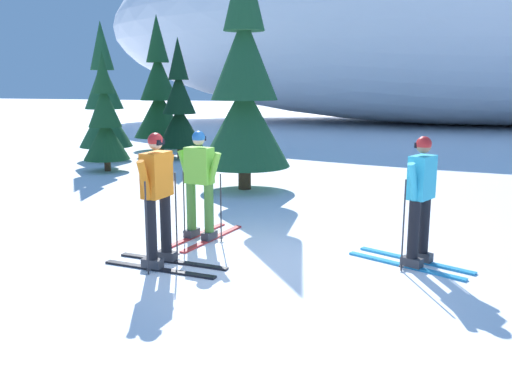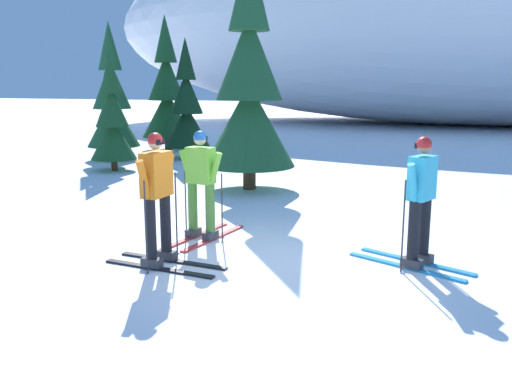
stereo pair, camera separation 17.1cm
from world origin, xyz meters
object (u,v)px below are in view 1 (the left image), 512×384
object	(u,v)px
pine_tree_center_right	(179,109)
skier_lime_jacket	(200,183)
pine_tree_far_right	(244,90)
skier_orange_jacket	(158,196)
pine_tree_center_left	(159,95)
pine_tree_center	(105,122)
skier_cyan_jacket	(420,199)
pine_tree_far_left	(104,103)

from	to	relation	value
pine_tree_center_right	skier_lime_jacket	bearing A→B (deg)	-63.42
skier_lime_jacket	pine_tree_far_right	size ratio (longest dim) A/B	0.32
skier_lime_jacket	pine_tree_far_right	bearing A→B (deg)	98.57
skier_orange_jacket	pine_tree_center_left	distance (m)	13.19
skier_orange_jacket	pine_tree_center	bearing A→B (deg)	126.48
pine_tree_center	skier_lime_jacket	bearing A→B (deg)	-47.19
skier_cyan_jacket	pine_tree_center_right	bearing A→B (deg)	130.67
skier_lime_jacket	pine_tree_center_left	distance (m)	12.02
pine_tree_far_left	pine_tree_far_right	distance (m)	6.68
skier_cyan_jacket	pine_tree_center_right	distance (m)	11.71
skier_orange_jacket	skier_lime_jacket	bearing A→B (deg)	88.22
skier_orange_jacket	pine_tree_center_left	size ratio (longest dim) A/B	0.38
skier_lime_jacket	pine_tree_center_right	bearing A→B (deg)	116.58
pine_tree_center_right	pine_tree_far_right	bearing A→B (deg)	-50.04
pine_tree_center	pine_tree_center_right	distance (m)	3.12
pine_tree_center_left	pine_tree_center	distance (m)	4.93
skier_cyan_jacket	pine_tree_center_left	distance (m)	14.21
skier_orange_jacket	pine_tree_far_right	distance (m)	5.74
skier_lime_jacket	pine_tree_center_right	distance (m)	9.59
pine_tree_far_right	pine_tree_center_right	bearing A→B (deg)	129.96
skier_cyan_jacket	pine_tree_center_left	bearing A→B (deg)	130.87
pine_tree_far_left	pine_tree_center_right	bearing A→B (deg)	25.56
skier_lime_jacket	pine_tree_center	size ratio (longest dim) A/B	0.53
skier_cyan_jacket	pine_tree_far_right	xyz separation A→B (m)	(-3.97, 4.51, 1.37)
pine_tree_center_left	pine_tree_far_right	distance (m)	8.16
pine_tree_center	pine_tree_far_right	distance (m)	4.82
skier_lime_jacket	pine_tree_center_left	xyz separation A→B (m)	(-5.93, 10.40, 1.10)
skier_lime_jacket	pine_tree_far_right	world-z (taller)	pine_tree_far_right
pine_tree_far_right	pine_tree_center_left	bearing A→B (deg)	130.53
pine_tree_far_left	pine_tree_center	world-z (taller)	pine_tree_far_left
skier_cyan_jacket	pine_tree_center	world-z (taller)	pine_tree_center
pine_tree_center	pine_tree_far_right	size ratio (longest dim) A/B	0.60
skier_cyan_jacket	pine_tree_center	bearing A→B (deg)	145.31
pine_tree_center_left	pine_tree_far_right	bearing A→B (deg)	-49.47
pine_tree_center_left	pine_tree_center	xyz separation A→B (m)	(0.77, -4.83, -0.63)
skier_cyan_jacket	pine_tree_center_left	xyz separation A→B (m)	(-9.27, 10.71, 1.09)
pine_tree_center_left	pine_tree_center	bearing A→B (deg)	-80.91
skier_lime_jacket	pine_tree_center_left	bearing A→B (deg)	119.71
pine_tree_center	pine_tree_center_right	world-z (taller)	pine_tree_center_right
skier_lime_jacket	pine_tree_center_left	size ratio (longest dim) A/B	0.36
pine_tree_center_left	skier_orange_jacket	bearing A→B (deg)	-63.37
pine_tree_center	pine_tree_far_right	world-z (taller)	pine_tree_far_right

